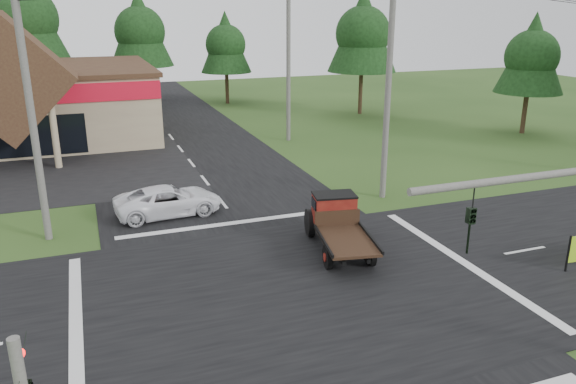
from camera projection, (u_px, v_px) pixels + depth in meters
name	position (u px, v px, depth m)	size (l,w,h in m)	color
ground	(292.00, 292.00, 19.26)	(120.00, 120.00, 0.00)	#284518
road_ns	(292.00, 292.00, 19.25)	(12.00, 120.00, 0.02)	black
road_ew	(292.00, 292.00, 19.25)	(120.00, 12.00, 0.02)	black
traffic_signal_corner	(22.00, 379.00, 9.16)	(0.53, 2.48, 4.40)	#595651
utility_pole_nw	(31.00, 112.00, 22.07)	(2.00, 0.30, 10.50)	#595651
utility_pole_ne	(389.00, 82.00, 27.18)	(2.00, 0.30, 11.50)	#595651
utility_pole_n	(288.00, 61.00, 39.71)	(2.00, 0.30, 11.20)	#595651
tree_row_c	(24.00, 15.00, 49.79)	(7.28, 7.28, 13.13)	#332316
tree_row_d	(140.00, 29.00, 54.39)	(6.16, 6.16, 11.11)	#332316
tree_row_e	(226.00, 43.00, 55.66)	(5.04, 5.04, 9.09)	#332316
tree_side_ne	(363.00, 31.00, 49.62)	(6.16, 6.16, 11.11)	#332316
tree_side_e_near	(532.00, 54.00, 41.98)	(5.04, 5.04, 9.09)	#332316
antique_flatbed_truck	(340.00, 226.00, 22.23)	(1.94, 5.08, 2.12)	#5C100D
white_pickup	(169.00, 201.00, 26.33)	(2.28, 4.95, 1.38)	white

